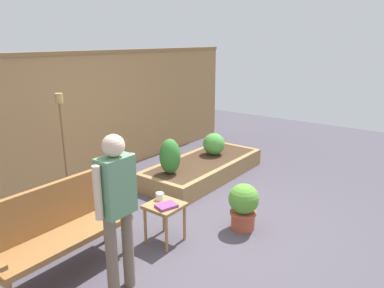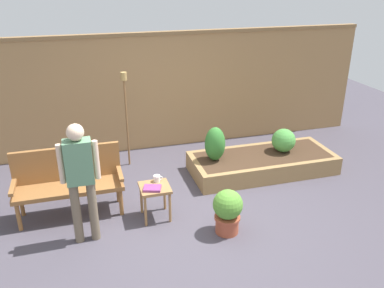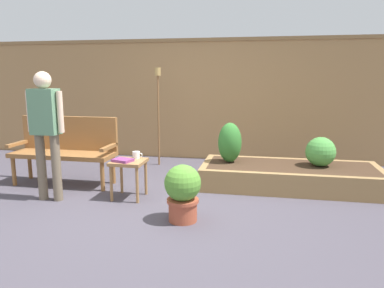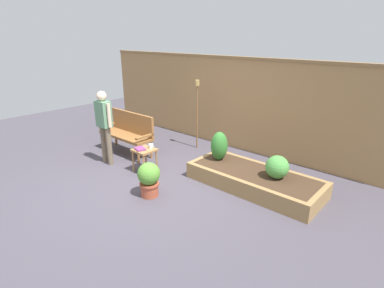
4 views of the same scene
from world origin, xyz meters
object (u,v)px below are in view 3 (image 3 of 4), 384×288
at_px(potted_boxwood, 183,191).
at_px(tiki_torch, 158,99).
at_px(shrub_near_bench, 230,143).
at_px(shrub_far_corner, 321,152).
at_px(person_by_bench, 46,125).
at_px(side_table, 129,167).
at_px(garden_bench, 66,145).
at_px(cup_on_table, 136,155).
at_px(book_on_table, 123,160).

height_order(potted_boxwood, tiki_torch, tiki_torch).
distance_m(shrub_near_bench, shrub_far_corner, 1.23).
bearing_deg(person_by_bench, side_table, 15.52).
xyz_separation_m(garden_bench, cup_on_table, (1.16, -0.34, -0.02)).
bearing_deg(garden_bench, shrub_far_corner, 7.20).
height_order(book_on_table, tiki_torch, tiki_torch).
height_order(side_table, shrub_near_bench, shrub_near_bench).
relative_size(garden_bench, cup_on_table, 11.14).
bearing_deg(garden_bench, cup_on_table, -16.27).
distance_m(side_table, potted_boxwood, 1.02).
height_order(book_on_table, person_by_bench, person_by_bench).
bearing_deg(tiki_torch, cup_on_table, -83.68).
height_order(cup_on_table, shrub_far_corner, shrub_far_corner).
distance_m(side_table, person_by_bench, 1.10).
bearing_deg(potted_boxwood, shrub_near_bench, 77.02).
bearing_deg(shrub_far_corner, side_table, -159.18).
distance_m(side_table, shrub_near_bench, 1.49).
height_order(garden_bench, side_table, garden_bench).
relative_size(side_table, person_by_bench, 0.31).
distance_m(side_table, cup_on_table, 0.19).
xyz_separation_m(cup_on_table, shrub_near_bench, (1.11, 0.78, 0.06)).
relative_size(garden_bench, potted_boxwood, 2.38).
xyz_separation_m(garden_bench, side_table, (1.10, -0.47, -0.15)).
bearing_deg(shrub_near_bench, potted_boxwood, -102.98).
bearing_deg(person_by_bench, tiki_torch, 68.05).
relative_size(side_table, shrub_far_corner, 1.20).
xyz_separation_m(garden_bench, person_by_bench, (0.18, -0.73, 0.39)).
bearing_deg(shrub_far_corner, cup_on_table, -161.48).
relative_size(potted_boxwood, shrub_near_bench, 1.07).
xyz_separation_m(garden_bench, shrub_near_bench, (2.27, 0.44, 0.04)).
height_order(side_table, person_by_bench, person_by_bench).
bearing_deg(person_by_bench, shrub_near_bench, 29.16).
bearing_deg(potted_boxwood, shrub_far_corner, 43.73).
distance_m(cup_on_table, person_by_bench, 1.14).
height_order(garden_bench, book_on_table, garden_bench).
relative_size(side_table, book_on_table, 2.11).
distance_m(garden_bench, tiki_torch, 1.72).
height_order(garden_bench, cup_on_table, garden_bench).
bearing_deg(shrub_near_bench, side_table, -142.05).
xyz_separation_m(potted_boxwood, person_by_bench, (-1.75, 0.34, 0.60)).
relative_size(potted_boxwood, person_by_bench, 0.39).
bearing_deg(book_on_table, potted_boxwood, -13.58).
height_order(book_on_table, shrub_far_corner, shrub_far_corner).
height_order(cup_on_table, tiki_torch, tiki_torch).
xyz_separation_m(shrub_near_bench, tiki_torch, (-1.29, 0.84, 0.55)).
xyz_separation_m(side_table, tiki_torch, (-0.12, 1.75, 0.73)).
bearing_deg(book_on_table, person_by_bench, -150.14).
bearing_deg(cup_on_table, tiki_torch, 96.32).
bearing_deg(garden_bench, shrub_near_bench, 11.00).
relative_size(garden_bench, shrub_near_bench, 2.55).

